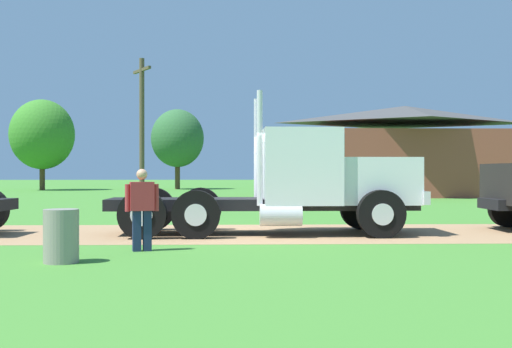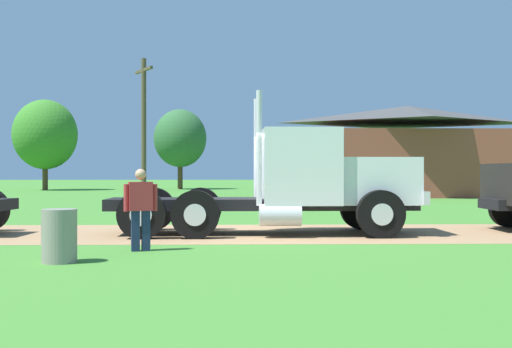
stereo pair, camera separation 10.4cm
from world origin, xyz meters
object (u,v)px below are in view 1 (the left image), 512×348
Objects in this scene: truck_foreground_white at (304,183)px; visitor_walking_mid at (142,206)px; steel_barrel at (61,236)px; utility_pole_near at (142,125)px; shed_building at (405,153)px.

visitor_walking_mid is (-3.59, -3.43, -0.40)m from truck_foreground_white.
truck_foreground_white is 4.81× the size of visitor_walking_mid.
utility_pole_near is at bearing 94.74° from steel_barrel.
steel_barrel is at bearing -133.40° from truck_foreground_white.
truck_foreground_white is at bearing 43.65° from visitor_walking_mid.
visitor_walking_mid is 0.14× the size of shed_building.
shed_building reaches higher than steel_barrel.
utility_pole_near is (-1.83, 22.09, 3.48)m from steel_barrel.
steel_barrel is at bearing -85.26° from utility_pole_near.
truck_foreground_white reaches higher than steel_barrel.
steel_barrel is (-1.16, -1.60, -0.42)m from visitor_walking_mid.
shed_building reaches higher than truck_foreground_white.
truck_foreground_white is 1.06× the size of utility_pole_near.
shed_building is at bearing 25.38° from utility_pole_near.
utility_pole_near is at bearing 98.31° from visitor_walking_mid.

